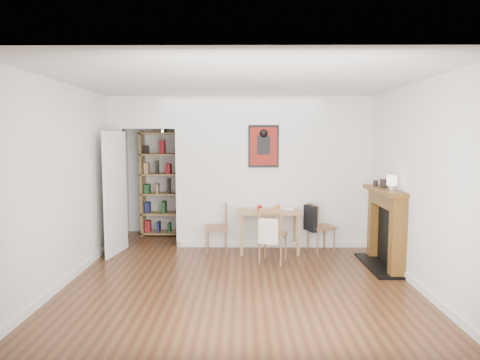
{
  "coord_description": "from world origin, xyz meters",
  "views": [
    {
      "loc": [
        0.05,
        -5.94,
        1.9
      ],
      "look_at": [
        0.01,
        0.6,
        1.25
      ],
      "focal_mm": 32.0,
      "sensor_mm": 36.0,
      "label": 1
    }
  ],
  "objects_px": {
    "chair_right": "(320,226)",
    "chair_front": "(273,235)",
    "chair_left": "(217,228)",
    "orange_fruit": "(278,207)",
    "dining_table": "(269,215)",
    "fireplace": "(386,225)",
    "ceramic_jar_b": "(376,183)",
    "notebook": "(285,209)",
    "mantel_lamp": "(392,181)",
    "ceramic_jar_a": "(383,183)",
    "bookshelf": "(163,184)",
    "red_glass": "(260,208)"
  },
  "relations": [
    {
      "from": "chair_front",
      "to": "mantel_lamp",
      "type": "relative_size",
      "value": 3.81
    },
    {
      "from": "chair_left",
      "to": "chair_right",
      "type": "distance_m",
      "value": 1.73
    },
    {
      "from": "dining_table",
      "to": "notebook",
      "type": "height_order",
      "value": "notebook"
    },
    {
      "from": "dining_table",
      "to": "fireplace",
      "type": "distance_m",
      "value": 1.87
    },
    {
      "from": "ceramic_jar_b",
      "to": "mantel_lamp",
      "type": "bearing_deg",
      "value": -86.76
    },
    {
      "from": "ceramic_jar_b",
      "to": "dining_table",
      "type": "bearing_deg",
      "value": 161.32
    },
    {
      "from": "chair_right",
      "to": "ceramic_jar_b",
      "type": "distance_m",
      "value": 1.2
    },
    {
      "from": "fireplace",
      "to": "chair_right",
      "type": "bearing_deg",
      "value": 134.05
    },
    {
      "from": "bookshelf",
      "to": "ceramic_jar_b",
      "type": "bearing_deg",
      "value": -25.95
    },
    {
      "from": "chair_left",
      "to": "orange_fruit",
      "type": "bearing_deg",
      "value": 5.01
    },
    {
      "from": "ceramic_jar_a",
      "to": "chair_front",
      "type": "bearing_deg",
      "value": 177.67
    },
    {
      "from": "chair_front",
      "to": "orange_fruit",
      "type": "relative_size",
      "value": 9.89
    },
    {
      "from": "dining_table",
      "to": "chair_right",
      "type": "height_order",
      "value": "chair_right"
    },
    {
      "from": "ceramic_jar_b",
      "to": "notebook",
      "type": "bearing_deg",
      "value": 154.93
    },
    {
      "from": "chair_front",
      "to": "ceramic_jar_b",
      "type": "height_order",
      "value": "ceramic_jar_b"
    },
    {
      "from": "ceramic_jar_a",
      "to": "chair_right",
      "type": "bearing_deg",
      "value": 137.1
    },
    {
      "from": "chair_right",
      "to": "bookshelf",
      "type": "height_order",
      "value": "bookshelf"
    },
    {
      "from": "red_glass",
      "to": "ceramic_jar_b",
      "type": "distance_m",
      "value": 1.86
    },
    {
      "from": "ceramic_jar_b",
      "to": "orange_fruit",
      "type": "bearing_deg",
      "value": 157.42
    },
    {
      "from": "fireplace",
      "to": "mantel_lamp",
      "type": "height_order",
      "value": "mantel_lamp"
    },
    {
      "from": "bookshelf",
      "to": "ceramic_jar_a",
      "type": "bearing_deg",
      "value": -28.15
    },
    {
      "from": "chair_front",
      "to": "bookshelf",
      "type": "height_order",
      "value": "bookshelf"
    },
    {
      "from": "dining_table",
      "to": "notebook",
      "type": "distance_m",
      "value": 0.3
    },
    {
      "from": "orange_fruit",
      "to": "chair_right",
      "type": "bearing_deg",
      "value": -5.49
    },
    {
      "from": "chair_right",
      "to": "chair_front",
      "type": "distance_m",
      "value": 1.07
    },
    {
      "from": "chair_front",
      "to": "notebook",
      "type": "bearing_deg",
      "value": 70.54
    },
    {
      "from": "chair_left",
      "to": "orange_fruit",
      "type": "distance_m",
      "value": 1.08
    },
    {
      "from": "dining_table",
      "to": "chair_left",
      "type": "distance_m",
      "value": 0.9
    },
    {
      "from": "chair_front",
      "to": "bookshelf",
      "type": "bearing_deg",
      "value": 136.81
    },
    {
      "from": "dining_table",
      "to": "chair_front",
      "type": "xyz_separation_m",
      "value": [
        0.01,
        -0.67,
        -0.18
      ]
    },
    {
      "from": "orange_fruit",
      "to": "dining_table",
      "type": "bearing_deg",
      "value": -158.47
    },
    {
      "from": "orange_fruit",
      "to": "mantel_lamp",
      "type": "distance_m",
      "value": 1.98
    },
    {
      "from": "chair_left",
      "to": "bookshelf",
      "type": "relative_size",
      "value": 0.4
    },
    {
      "from": "mantel_lamp",
      "to": "ceramic_jar_b",
      "type": "bearing_deg",
      "value": 93.24
    },
    {
      "from": "notebook",
      "to": "chair_left",
      "type": "bearing_deg",
      "value": -174.74
    },
    {
      "from": "ceramic_jar_a",
      "to": "red_glass",
      "type": "bearing_deg",
      "value": 161.25
    },
    {
      "from": "chair_left",
      "to": "ceramic_jar_b",
      "type": "distance_m",
      "value": 2.64
    },
    {
      "from": "fireplace",
      "to": "ceramic_jar_b",
      "type": "xyz_separation_m",
      "value": [
        -0.08,
        0.31,
        0.59
      ]
    },
    {
      "from": "mantel_lamp",
      "to": "ceramic_jar_b",
      "type": "distance_m",
      "value": 0.61
    },
    {
      "from": "fireplace",
      "to": "ceramic_jar_a",
      "type": "distance_m",
      "value": 0.62
    },
    {
      "from": "chair_front",
      "to": "fireplace",
      "type": "relative_size",
      "value": 0.68
    },
    {
      "from": "fireplace",
      "to": "red_glass",
      "type": "xyz_separation_m",
      "value": [
        -1.84,
        0.73,
        0.13
      ]
    },
    {
      "from": "mantel_lamp",
      "to": "ceramic_jar_a",
      "type": "relative_size",
      "value": 1.74
    },
    {
      "from": "chair_front",
      "to": "mantel_lamp",
      "type": "xyz_separation_m",
      "value": [
        1.61,
        -0.47,
        0.87
      ]
    },
    {
      "from": "notebook",
      "to": "ceramic_jar_b",
      "type": "bearing_deg",
      "value": -25.07
    },
    {
      "from": "red_glass",
      "to": "orange_fruit",
      "type": "relative_size",
      "value": 1.17
    },
    {
      "from": "bookshelf",
      "to": "fireplace",
      "type": "bearing_deg",
      "value": -29.31
    },
    {
      "from": "bookshelf",
      "to": "orange_fruit",
      "type": "bearing_deg",
      "value": -28.11
    },
    {
      "from": "orange_fruit",
      "to": "ceramic_jar_a",
      "type": "height_order",
      "value": "ceramic_jar_a"
    },
    {
      "from": "orange_fruit",
      "to": "ceramic_jar_a",
      "type": "distance_m",
      "value": 1.76
    }
  ]
}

